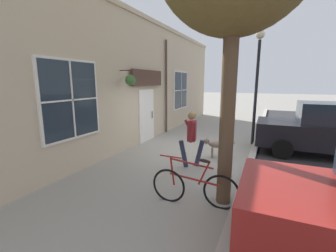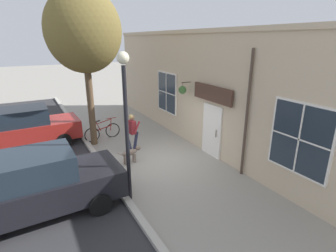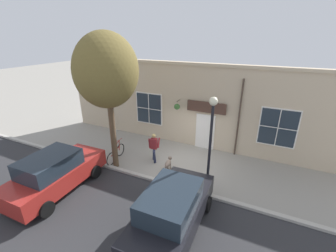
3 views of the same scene
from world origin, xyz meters
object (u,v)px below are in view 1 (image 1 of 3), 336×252
parked_car_mid_block (331,130)px  street_lamp (258,70)px  pedestrian_walking (192,134)px  dog_on_leash (217,145)px  leaning_bicycle (194,187)px

parked_car_mid_block → street_lamp: (-2.37, 0.53, 1.94)m
pedestrian_walking → dog_on_leash: 1.27m
dog_on_leash → parked_car_mid_block: parked_car_mid_block is taller
dog_on_leash → street_lamp: street_lamp is taller
pedestrian_walking → leaning_bicycle: pedestrian_walking is taller
leaning_bicycle → dog_on_leash: bearing=94.6°
dog_on_leash → leaning_bicycle: leaning_bicycle is taller
dog_on_leash → street_lamp: (0.91, 2.21, 2.39)m
dog_on_leash → leaning_bicycle: size_ratio=0.60×
leaning_bicycle → street_lamp: bearing=82.7°
dog_on_leash → street_lamp: size_ratio=0.25×
dog_on_leash → leaning_bicycle: (0.24, -2.99, -0.05)m
street_lamp → dog_on_leash: bearing=-112.3°
leaning_bicycle → street_lamp: (0.67, 5.20, 2.44)m
dog_on_leash → parked_car_mid_block: bearing=27.1°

